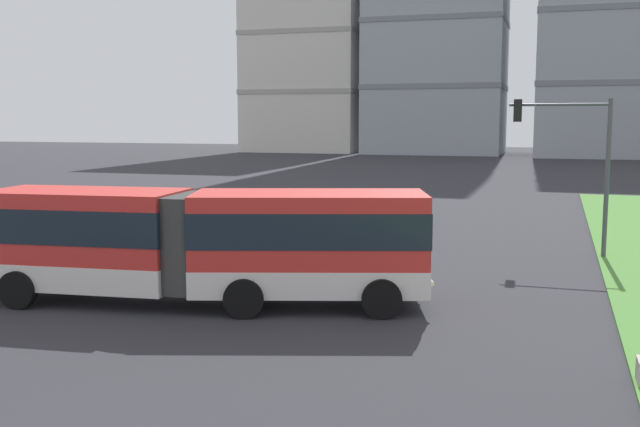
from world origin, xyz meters
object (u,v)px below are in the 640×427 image
object	(u,v)px
articulated_bus	(203,242)
apartment_tower_west	(309,9)
car_navy_sedan	(259,212)
traffic_light_far_right	(574,149)

from	to	relation	value
articulated_bus	apartment_tower_west	bearing A→B (deg)	106.92
car_navy_sedan	articulated_bus	bearing A→B (deg)	-73.70
articulated_bus	apartment_tower_west	size ratio (longest dim) A/B	0.28
articulated_bus	car_navy_sedan	distance (m)	13.79
articulated_bus	car_navy_sedan	bearing A→B (deg)	106.30
traffic_light_far_right	apartment_tower_west	xyz separation A→B (m)	(-37.21, 81.33, 17.58)
articulated_bus	apartment_tower_west	world-z (taller)	apartment_tower_west
car_navy_sedan	apartment_tower_west	bearing A→B (deg)	107.03
car_navy_sedan	apartment_tower_west	size ratio (longest dim) A/B	0.10
car_navy_sedan	apartment_tower_west	world-z (taller)	apartment_tower_west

